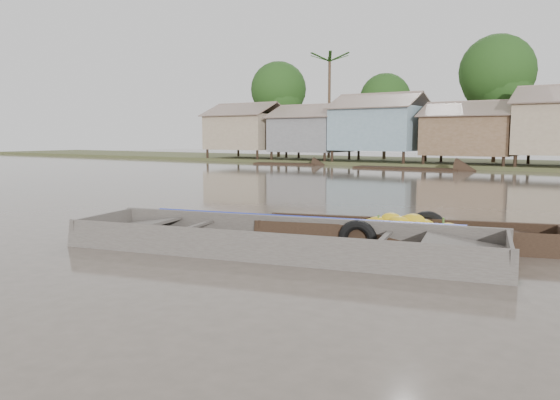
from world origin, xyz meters
The scene contains 3 objects.
ground centered at (0.00, 0.00, 0.00)m, with size 120.00×120.00×0.00m, color #524A3F.
banana_boat centered at (2.11, 1.29, 0.18)m, with size 6.14×3.13×0.85m.
viewer_boat centered at (0.53, -0.69, 0.07)m, with size 8.43×3.90×0.66m.
Camera 1 is at (6.10, -9.13, 2.16)m, focal length 35.00 mm.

